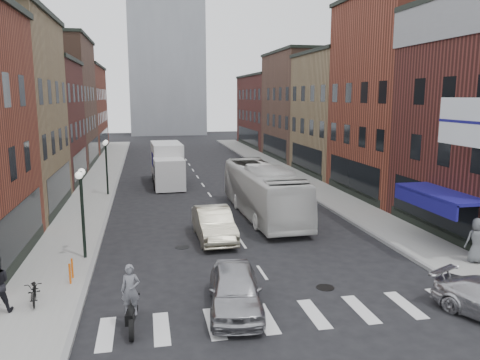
# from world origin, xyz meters

# --- Properties ---
(ground) EXTENTS (160.00, 160.00, 0.00)m
(ground) POSITION_xyz_m (0.00, 0.00, 0.00)
(ground) COLOR black
(ground) RESTS_ON ground
(sidewalk_left) EXTENTS (3.00, 74.00, 0.15)m
(sidewalk_left) POSITION_xyz_m (-8.50, 22.00, 0.07)
(sidewalk_left) COLOR gray
(sidewalk_left) RESTS_ON ground
(sidewalk_right) EXTENTS (3.00, 74.00, 0.15)m
(sidewalk_right) POSITION_xyz_m (8.50, 22.00, 0.07)
(sidewalk_right) COLOR gray
(sidewalk_right) RESTS_ON ground
(curb_left) EXTENTS (0.20, 74.00, 0.16)m
(curb_left) POSITION_xyz_m (-7.00, 22.00, 0.00)
(curb_left) COLOR gray
(curb_left) RESTS_ON ground
(curb_right) EXTENTS (0.20, 74.00, 0.16)m
(curb_right) POSITION_xyz_m (7.00, 22.00, 0.00)
(curb_right) COLOR gray
(curb_right) RESTS_ON ground
(crosswalk_stripes) EXTENTS (12.00, 2.20, 0.01)m
(crosswalk_stripes) POSITION_xyz_m (0.00, -3.00, 0.00)
(crosswalk_stripes) COLOR silver
(crosswalk_stripes) RESTS_ON ground
(bldg_left_mid_b) EXTENTS (10.30, 10.20, 10.30)m
(bldg_left_mid_b) POSITION_xyz_m (-14.99, 24.00, 5.15)
(bldg_left_mid_b) COLOR #4C201B
(bldg_left_mid_b) RESTS_ON ground
(bldg_left_far_a) EXTENTS (10.30, 12.20, 13.30)m
(bldg_left_far_a) POSITION_xyz_m (-14.99, 35.00, 6.65)
(bldg_left_far_a) COLOR brown
(bldg_left_far_a) RESTS_ON ground
(bldg_left_far_b) EXTENTS (10.30, 16.20, 11.30)m
(bldg_left_far_b) POSITION_xyz_m (-14.99, 49.00, 5.65)
(bldg_left_far_b) COLOR maroon
(bldg_left_far_b) RESTS_ON ground
(bldg_right_mid_a) EXTENTS (10.30, 10.20, 14.30)m
(bldg_right_mid_a) POSITION_xyz_m (15.00, 14.00, 7.15)
(bldg_right_mid_a) COLOR maroon
(bldg_right_mid_a) RESTS_ON ground
(bldg_right_mid_b) EXTENTS (10.30, 10.20, 11.30)m
(bldg_right_mid_b) POSITION_xyz_m (14.99, 24.00, 5.65)
(bldg_right_mid_b) COLOR olive
(bldg_right_mid_b) RESTS_ON ground
(bldg_right_far_a) EXTENTS (10.30, 12.20, 12.30)m
(bldg_right_far_a) POSITION_xyz_m (14.99, 35.00, 6.15)
(bldg_right_far_a) COLOR brown
(bldg_right_far_a) RESTS_ON ground
(bldg_right_far_b) EXTENTS (10.30, 16.20, 10.30)m
(bldg_right_far_b) POSITION_xyz_m (14.99, 49.00, 5.15)
(bldg_right_far_b) COLOR #4C201B
(bldg_right_far_b) RESTS_ON ground
(awning_blue) EXTENTS (1.80, 5.00, 0.78)m
(awning_blue) POSITION_xyz_m (8.93, 2.50, 2.63)
(awning_blue) COLOR navy
(awning_blue) RESTS_ON ground
(billboard_sign) EXTENTS (1.52, 3.00, 3.70)m
(billboard_sign) POSITION_xyz_m (8.59, 0.50, 6.13)
(billboard_sign) COLOR black
(billboard_sign) RESTS_ON ground
(distant_tower) EXTENTS (14.00, 14.00, 50.00)m
(distant_tower) POSITION_xyz_m (0.00, 78.00, 25.00)
(distant_tower) COLOR #9399A0
(distant_tower) RESTS_ON ground
(streetlamp_near) EXTENTS (0.32, 1.22, 4.11)m
(streetlamp_near) POSITION_xyz_m (-7.40, 4.00, 2.91)
(streetlamp_near) COLOR black
(streetlamp_near) RESTS_ON ground
(streetlamp_far) EXTENTS (0.32, 1.22, 4.11)m
(streetlamp_far) POSITION_xyz_m (-7.40, 18.00, 2.91)
(streetlamp_far) COLOR black
(streetlamp_far) RESTS_ON ground
(bike_rack) EXTENTS (0.08, 0.68, 0.80)m
(bike_rack) POSITION_xyz_m (-7.60, 1.30, 0.55)
(bike_rack) COLOR #D8590C
(bike_rack) RESTS_ON sidewalk_left
(box_truck) EXTENTS (2.57, 7.84, 3.38)m
(box_truck) POSITION_xyz_m (-2.83, 21.79, 1.67)
(box_truck) COLOR silver
(box_truck) RESTS_ON ground
(motorcycle_rider) EXTENTS (0.63, 2.11, 2.15)m
(motorcycle_rider) POSITION_xyz_m (-5.20, -2.87, 1.01)
(motorcycle_rider) COLOR black
(motorcycle_rider) RESTS_ON ground
(transit_bus) EXTENTS (2.87, 11.22, 3.11)m
(transit_bus) POSITION_xyz_m (2.37, 10.14, 1.55)
(transit_bus) COLOR silver
(transit_bus) RESTS_ON ground
(sedan_left_near) EXTENTS (2.36, 4.60, 1.50)m
(sedan_left_near) POSITION_xyz_m (-1.76, -2.17, 0.75)
(sedan_left_near) COLOR #A5A4A9
(sedan_left_near) RESTS_ON ground
(sedan_left_far) EXTENTS (1.81, 4.97, 1.63)m
(sedan_left_far) POSITION_xyz_m (-1.29, 6.00, 0.81)
(sedan_left_far) COLOR #B8B195
(sedan_left_far) RESTS_ON ground
(parked_bicycle) EXTENTS (0.83, 1.67, 0.84)m
(parked_bicycle) POSITION_xyz_m (-8.57, -0.47, 0.57)
(parked_bicycle) COLOR black
(parked_bicycle) RESTS_ON sidewalk_left
(ped_right_c) EXTENTS (1.08, 0.83, 1.96)m
(ped_right_c) POSITION_xyz_m (9.28, -0.03, 1.13)
(ped_right_c) COLOR #595D61
(ped_right_c) RESTS_ON sidewalk_right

